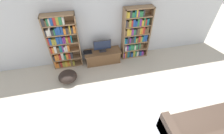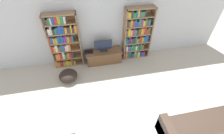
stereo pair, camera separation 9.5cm
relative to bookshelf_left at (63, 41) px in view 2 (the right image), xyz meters
The scene contains 9 objects.
wall_back 1.43m from the bookshelf_left, ahead, with size 8.80×0.06×2.60m.
bookshelf_left is the anchor object (origin of this frame).
bookshelf_right 2.46m from the bookshelf_left, ahead, with size 0.97×0.30×1.86m.
tv_stand 1.46m from the bookshelf_left, ahead, with size 1.27×0.49×0.46m.
television 1.30m from the bookshelf_left, ahead, with size 0.61×0.16×0.42m.
laptop 0.89m from the bookshelf_left, ahead, with size 0.31×0.23×0.03m.
area_rug 2.85m from the bookshelf_left, 63.89° to the right, with size 2.30×1.85×0.02m.
couch_right_sofa 4.59m from the bookshelf_left, 47.37° to the right, with size 2.02×0.87×0.81m.
beanbag_ottoman 1.12m from the bookshelf_left, 88.81° to the right, with size 0.57×0.57×0.32m, color #2D231E.
Camera 2 is at (-0.66, -0.33, 3.50)m, focal length 24.00 mm.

